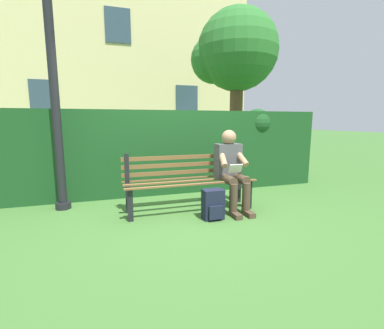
{
  "coord_description": "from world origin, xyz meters",
  "views": [
    {
      "loc": [
        1.13,
        3.68,
        1.32
      ],
      "look_at": [
        0.0,
        0.1,
        0.71
      ],
      "focal_mm": 25.09,
      "sensor_mm": 36.0,
      "label": 1
    }
  ],
  "objects_px": {
    "backpack": "(213,205)",
    "tree": "(233,54)",
    "person_seated": "(231,168)",
    "park_bench": "(188,180)",
    "lamp_post": "(52,66)"
  },
  "relations": [
    {
      "from": "park_bench",
      "to": "tree",
      "type": "bearing_deg",
      "value": -125.13
    },
    {
      "from": "backpack",
      "to": "person_seated",
      "type": "bearing_deg",
      "value": -141.88
    },
    {
      "from": "park_bench",
      "to": "lamp_post",
      "type": "xyz_separation_m",
      "value": [
        1.82,
        -0.58,
        1.63
      ]
    },
    {
      "from": "person_seated",
      "to": "lamp_post",
      "type": "bearing_deg",
      "value": -17.43
    },
    {
      "from": "park_bench",
      "to": "backpack",
      "type": "xyz_separation_m",
      "value": [
        -0.19,
        0.51,
        -0.25
      ]
    },
    {
      "from": "park_bench",
      "to": "tree",
      "type": "distance_m",
      "value": 4.73
    },
    {
      "from": "park_bench",
      "to": "lamp_post",
      "type": "height_order",
      "value": "lamp_post"
    },
    {
      "from": "tree",
      "to": "backpack",
      "type": "distance_m",
      "value": 5.15
    },
    {
      "from": "backpack",
      "to": "tree",
      "type": "bearing_deg",
      "value": -118.97
    },
    {
      "from": "person_seated",
      "to": "tree",
      "type": "relative_size",
      "value": 0.28
    },
    {
      "from": "tree",
      "to": "lamp_post",
      "type": "xyz_separation_m",
      "value": [
        4.07,
        2.62,
        -1.05
      ]
    },
    {
      "from": "tree",
      "to": "backpack",
      "type": "bearing_deg",
      "value": 61.03
    },
    {
      "from": "person_seated",
      "to": "lamp_post",
      "type": "height_order",
      "value": "lamp_post"
    },
    {
      "from": "tree",
      "to": "lamp_post",
      "type": "relative_size",
      "value": 1.17
    },
    {
      "from": "person_seated",
      "to": "backpack",
      "type": "distance_m",
      "value": 0.69
    }
  ]
}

